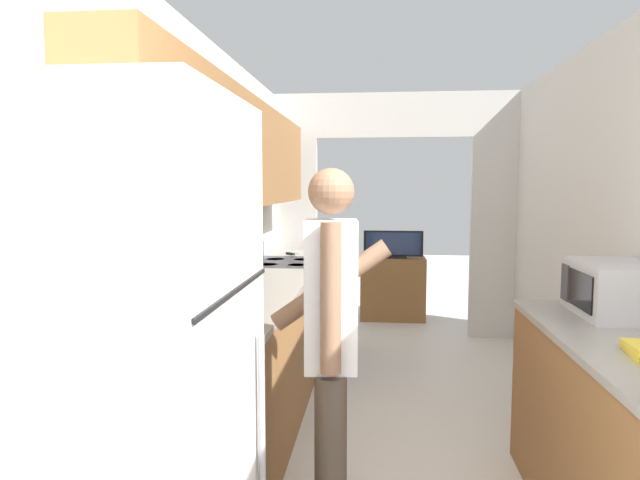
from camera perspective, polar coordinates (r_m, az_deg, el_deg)
The scene contains 10 objects.
wall_left at distance 3.37m, azimuth -12.16°, elevation 3.92°, with size 0.38×7.40×2.50m.
wall_far_with_doorway at distance 5.92m, azimuth 7.31°, elevation 4.18°, with size 2.87×0.06×2.50m.
counter_left at distance 3.72m, azimuth -6.84°, elevation -11.82°, with size 0.62×3.86×0.92m.
refrigerator at distance 1.74m, azimuth -20.51°, elevation -17.40°, with size 0.75×0.72×1.80m.
range_oven at distance 4.94m, azimuth -3.42°, elevation -7.39°, with size 0.66×0.78×1.06m.
person at distance 2.38m, azimuth 1.08°, elevation -11.35°, with size 0.53×0.39×1.63m.
microwave at distance 3.21m, azimuth 27.40°, elevation -4.38°, with size 0.37×0.53×0.27m.
tv_cabinet at distance 6.76m, azimuth 7.28°, elevation -4.79°, with size 0.75×0.42×0.73m.
television at distance 6.64m, azimuth 7.34°, elevation -0.46°, with size 0.68×0.16×0.32m.
knife at distance 5.41m, azimuth -2.89°, elevation -1.33°, with size 0.18×0.30×0.02m.
Camera 1 is at (-0.14, -0.89, 1.57)m, focal length 32.00 mm.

